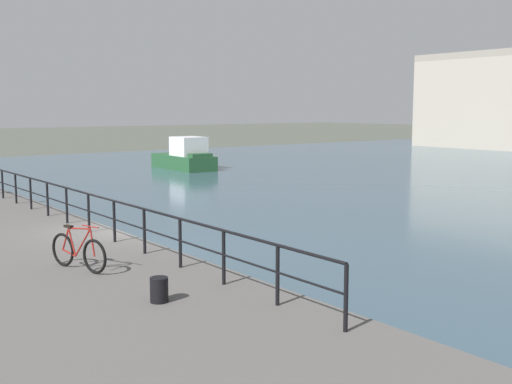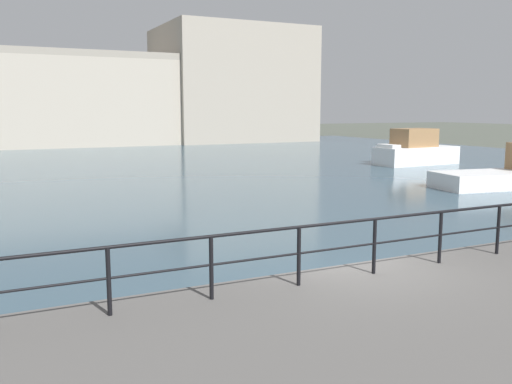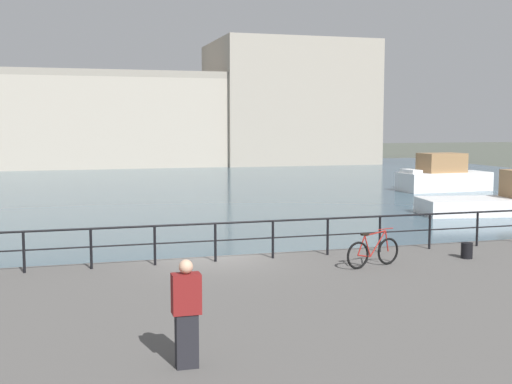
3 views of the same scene
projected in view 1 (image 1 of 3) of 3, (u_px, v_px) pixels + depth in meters
ground_plane at (117, 257)px, 17.99m from camera, size 240.00×240.00×0.00m
moored_red_daysailer at (185, 157)px, 43.56m from camera, size 5.83×2.44×2.22m
quay_railing at (66, 198)px, 18.72m from camera, size 23.05×0.07×1.08m
parked_bicycle at (78, 252)px, 13.35m from camera, size 1.72×0.54×0.98m
mooring_bollard at (159, 290)px, 11.15m from camera, size 0.32×0.32×0.44m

